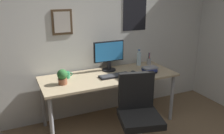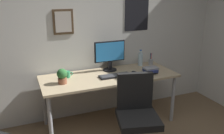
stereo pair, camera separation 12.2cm
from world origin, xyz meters
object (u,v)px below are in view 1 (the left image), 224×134
at_px(monitor, 109,54).
at_px(potted_plant, 62,76).
at_px(computer_mouse, 134,72).
at_px(pen_cup, 149,61).
at_px(keyboard, 115,76).
at_px(coffee_mug_near, 67,75).
at_px(water_bottle, 139,59).
at_px(office_chair, 138,110).
at_px(book_stack_left, 150,70).

relative_size(monitor, potted_plant, 2.36).
relative_size(monitor, computer_mouse, 4.18).
height_order(computer_mouse, pen_cup, pen_cup).
xyz_separation_m(keyboard, pen_cup, (0.73, 0.28, 0.04)).
height_order(monitor, keyboard, monitor).
height_order(computer_mouse, coffee_mug_near, coffee_mug_near).
relative_size(water_bottle, coffee_mug_near, 2.28).
bearing_deg(potted_plant, monitor, 19.45).
relative_size(coffee_mug_near, potted_plant, 0.57).
relative_size(water_bottle, potted_plant, 1.29).
xyz_separation_m(office_chair, coffee_mug_near, (-0.61, 0.84, 0.26)).
relative_size(computer_mouse, water_bottle, 0.44).
xyz_separation_m(computer_mouse, potted_plant, (-1.01, 0.01, 0.09)).
bearing_deg(book_stack_left, pen_cup, 58.38).
distance_m(coffee_mug_near, pen_cup, 1.34).
xyz_separation_m(monitor, pen_cup, (0.70, 0.00, -0.19)).
height_order(water_bottle, pen_cup, water_bottle).
height_order(office_chair, keyboard, office_chair).
relative_size(keyboard, book_stack_left, 2.14).
bearing_deg(keyboard, coffee_mug_near, 160.80).
xyz_separation_m(office_chair, book_stack_left, (0.51, 0.56, 0.26)).
bearing_deg(keyboard, book_stack_left, -7.08).
relative_size(potted_plant, pen_cup, 0.98).
height_order(coffee_mug_near, pen_cup, pen_cup).
relative_size(office_chair, coffee_mug_near, 8.57).
bearing_deg(office_chair, water_bottle, 59.54).
distance_m(water_bottle, coffee_mug_near, 1.18).
distance_m(water_bottle, pen_cup, 0.18).
distance_m(computer_mouse, coffee_mug_near, 0.92).
height_order(pen_cup, book_stack_left, pen_cup).
bearing_deg(pen_cup, office_chair, -128.45).
bearing_deg(coffee_mug_near, office_chair, -53.70).
xyz_separation_m(monitor, computer_mouse, (0.26, -0.27, -0.22)).
relative_size(monitor, pen_cup, 2.30).
relative_size(pen_cup, book_stack_left, 0.99).
height_order(monitor, pen_cup, monitor).
bearing_deg(pen_cup, computer_mouse, -147.62).
height_order(keyboard, potted_plant, potted_plant).
relative_size(potted_plant, book_stack_left, 0.97).
distance_m(monitor, keyboard, 0.36).
bearing_deg(coffee_mug_near, computer_mouse, -12.60).
distance_m(monitor, water_bottle, 0.55).
bearing_deg(water_bottle, monitor, -176.20).
xyz_separation_m(coffee_mug_near, potted_plant, (-0.11, -0.19, 0.06)).
xyz_separation_m(office_chair, water_bottle, (0.55, 0.94, 0.32)).
bearing_deg(monitor, water_bottle, 3.80).
height_order(water_bottle, potted_plant, water_bottle).
bearing_deg(monitor, potted_plant, -160.55).
xyz_separation_m(office_chair, pen_cup, (0.72, 0.91, 0.27)).
distance_m(office_chair, water_bottle, 1.14).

